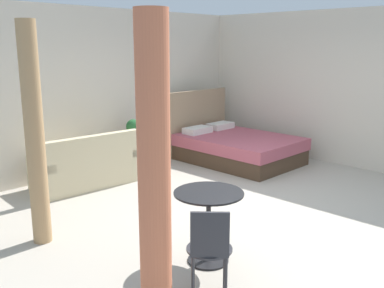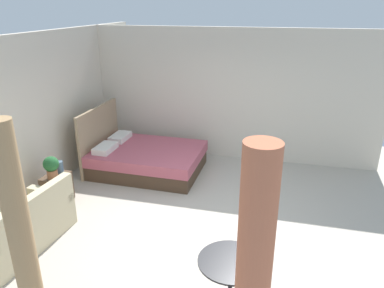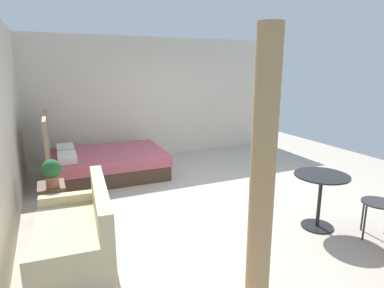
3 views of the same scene
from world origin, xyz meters
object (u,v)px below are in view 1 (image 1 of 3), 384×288
potted_plant (133,128)px  vase (143,133)px  bed (235,146)px  cafe_chair_near_window (210,246)px  couch (87,168)px  balcony_table (209,213)px  nightstand (138,154)px

potted_plant → vase: size_ratio=1.87×
bed → cafe_chair_near_window: (-3.94, -2.83, 0.26)m
couch → balcony_table: 3.13m
couch → cafe_chair_near_window: 3.77m
nightstand → balcony_table: bearing=-118.0°
cafe_chair_near_window → balcony_table: bearing=42.4°
couch → balcony_table: bearing=-99.7°
nightstand → balcony_table: size_ratio=0.70×
bed → cafe_chair_near_window: size_ratio=2.51×
couch → potted_plant: size_ratio=4.20×
potted_plant → balcony_table: bearing=-116.8°
potted_plant → balcony_table: size_ratio=0.51×
balcony_table → bed: bearing=34.5°
vase → nightstand: bearing=167.7°
bed → vase: bearing=147.2°
vase → balcony_table: (-1.87, -3.28, -0.10)m
nightstand → cafe_chair_near_window: 4.48m
potted_plant → vase: potted_plant is taller
nightstand → potted_plant: potted_plant is taller
couch → nightstand: size_ratio=3.10×
bed → couch: bed is taller
potted_plant → balcony_table: 3.68m
potted_plant → cafe_chair_near_window: size_ratio=0.44×
cafe_chair_near_window → couch: bearing=73.0°
couch → nightstand: (1.22, 0.23, -0.02)m
bed → cafe_chair_near_window: bearing=-144.3°
nightstand → vase: size_ratio=2.53×
potted_plant → couch: bearing=-169.8°
couch → vase: size_ratio=7.85×
bed → vase: size_ratio=10.66×
balcony_table → cafe_chair_near_window: bearing=-137.6°
bed → cafe_chair_near_window: bed is taller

